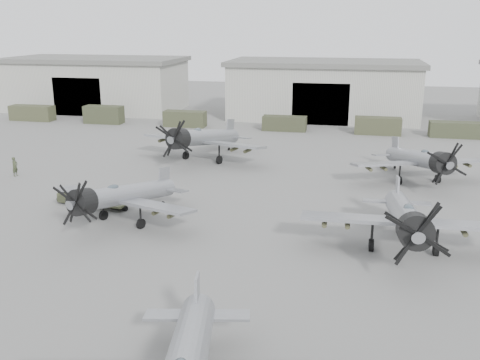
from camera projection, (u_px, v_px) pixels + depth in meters
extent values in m
plane|color=slate|center=(242.00, 331.00, 25.61)|extent=(220.00, 220.00, 0.00)
cube|color=#B3B3A8|center=(97.00, 86.00, 90.20)|extent=(28.00, 14.00, 8.00)
cube|color=slate|center=(95.00, 59.00, 88.97)|extent=(29.00, 14.80, 0.70)
cube|color=black|center=(77.00, 97.00, 84.10)|extent=(8.12, 0.40, 6.00)
cube|color=#B3B3A8|center=(324.00, 91.00, 82.66)|extent=(28.00, 14.00, 8.00)
cube|color=slate|center=(325.00, 63.00, 81.43)|extent=(29.00, 14.80, 0.70)
cube|color=black|center=(320.00, 104.00, 76.56)|extent=(8.12, 0.40, 6.00)
cube|color=#3F422B|center=(32.00, 113.00, 80.71)|extent=(6.64, 2.20, 2.25)
cube|color=#363B26|center=(104.00, 115.00, 78.35)|extent=(5.62, 2.20, 2.55)
cube|color=#3A3E29|center=(185.00, 119.00, 75.93)|extent=(5.93, 2.20, 2.20)
cube|color=#363925|center=(284.00, 123.00, 73.14)|extent=(5.96, 2.20, 1.96)
cube|color=#3B3E29|center=(378.00, 126.00, 70.63)|extent=(6.01, 2.20, 2.25)
cube|color=#383C27|center=(454.00, 130.00, 68.76)|extent=(6.25, 2.20, 1.99)
cube|color=#989AA0|center=(197.00, 295.00, 24.04)|extent=(0.46, 1.71, 2.06)
cylinder|color=black|center=(198.00, 343.00, 24.39)|extent=(0.19, 0.35, 0.33)
cylinder|color=#93959B|center=(127.00, 194.00, 39.37)|extent=(4.38, 9.98, 2.95)
cylinder|color=black|center=(82.00, 202.00, 35.47)|extent=(2.16, 1.97, 1.97)
cube|color=#93959B|center=(122.00, 199.00, 38.97)|extent=(11.89, 5.56, 0.53)
cube|color=#93959B|center=(164.00, 178.00, 43.04)|extent=(0.58, 1.53, 1.89)
ellipsoid|color=#3F4C54|center=(112.00, 188.00, 37.87)|extent=(0.88, 1.25, 0.53)
cylinder|color=black|center=(104.00, 215.00, 40.09)|extent=(0.48, 0.80, 0.76)
cylinder|color=black|center=(141.00, 224.00, 38.39)|extent=(0.48, 0.80, 0.76)
cylinder|color=black|center=(163.00, 203.00, 43.39)|extent=(0.20, 0.32, 0.30)
cylinder|color=#9D9FA5|center=(404.00, 214.00, 34.52)|extent=(1.87, 11.22, 3.29)
cylinder|color=black|center=(415.00, 231.00, 29.63)|extent=(2.05, 1.72, 2.19)
cube|color=#9D9FA5|center=(405.00, 222.00, 34.00)|extent=(13.24, 2.67, 0.59)
cube|color=#9D9FA5|center=(397.00, 189.00, 39.15)|extent=(0.17, 1.76, 2.11)
ellipsoid|color=#3F4C54|center=(409.00, 209.00, 32.66)|extent=(0.67, 1.28, 0.59)
cylinder|color=black|center=(371.00, 245.00, 34.63)|extent=(0.32, 0.85, 0.84)
cylinder|color=black|center=(436.00, 250.00, 33.93)|extent=(0.32, 0.85, 0.84)
cylinder|color=black|center=(395.00, 221.00, 39.51)|extent=(0.14, 0.34, 0.34)
cylinder|color=gray|center=(206.00, 137.00, 57.12)|extent=(4.93, 11.76, 3.47)
cylinder|color=black|center=(178.00, 139.00, 52.48)|extent=(2.52, 2.28, 2.31)
cube|color=gray|center=(203.00, 141.00, 56.63)|extent=(14.00, 6.27, 0.62)
cube|color=gray|center=(230.00, 128.00, 61.47)|extent=(0.65, 1.81, 2.22)
ellipsoid|color=#3F4C54|center=(197.00, 131.00, 55.33)|extent=(1.02, 1.47, 0.62)
cylinder|color=black|center=(186.00, 156.00, 57.91)|extent=(0.55, 0.94, 0.89)
cylinder|color=black|center=(219.00, 160.00, 55.99)|extent=(0.55, 0.94, 0.89)
cylinder|color=black|center=(229.00, 149.00, 61.88)|extent=(0.23, 0.38, 0.36)
cylinder|color=gray|center=(416.00, 158.00, 49.35)|extent=(5.06, 10.43, 3.11)
cylinder|color=black|center=(443.00, 163.00, 44.70)|extent=(2.32, 2.13, 2.07)
cube|color=gray|center=(419.00, 162.00, 48.86)|extent=(12.44, 6.37, 0.56)
cube|color=gray|center=(395.00, 145.00, 53.75)|extent=(0.69, 1.60, 1.99)
ellipsoid|color=#3F4C54|center=(426.00, 153.00, 47.59)|extent=(0.97, 1.33, 0.56)
cylinder|color=black|center=(399.00, 181.00, 48.86)|extent=(0.54, 0.84, 0.80)
cylinder|color=black|center=(438.00, 179.00, 49.38)|extent=(0.54, 0.84, 0.80)
cylinder|color=black|center=(395.00, 167.00, 54.09)|extent=(0.22, 0.34, 0.32)
cube|color=#464B31|center=(69.00, 197.00, 43.72)|extent=(1.82, 1.28, 0.74)
cube|color=black|center=(63.00, 191.00, 43.78)|extent=(0.59, 0.90, 0.47)
cylinder|color=black|center=(70.00, 200.00, 43.80)|extent=(1.19, 0.69, 0.52)
cylinder|color=black|center=(82.00, 200.00, 43.33)|extent=(1.11, 0.25, 0.07)
cube|color=#464B31|center=(106.00, 203.00, 42.52)|extent=(3.70, 1.86, 0.17)
cylinder|color=black|center=(106.00, 206.00, 42.59)|extent=(1.44, 0.63, 0.41)
cylinder|color=#464B31|center=(106.00, 201.00, 42.47)|extent=(1.33, 0.50, 0.30)
imported|color=#38402A|center=(15.00, 167.00, 51.35)|extent=(0.49, 0.71, 1.87)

